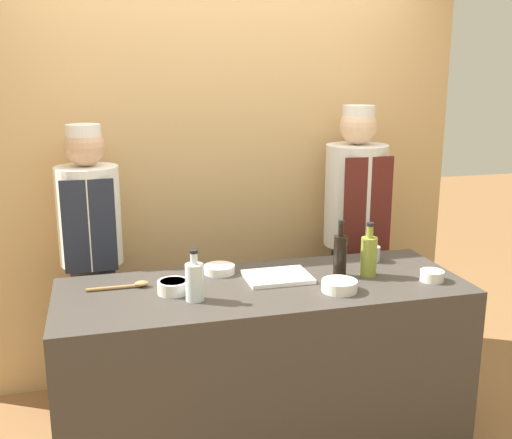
# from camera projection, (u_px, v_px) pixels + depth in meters

# --- Properties ---
(cabinet_wall) EXTENTS (2.99, 0.18, 2.40)m
(cabinet_wall) POSITION_uv_depth(u_px,v_px,m) (218.00, 184.00, 3.69)
(cabinet_wall) COLOR tan
(cabinet_wall) RESTS_ON ground_plane
(counter) EXTENTS (1.89, 0.70, 0.91)m
(counter) POSITION_uv_depth(u_px,v_px,m) (263.00, 374.00, 2.88)
(counter) COLOR #3D3833
(counter) RESTS_ON ground_plane
(sauce_bowl_orange) EXTENTS (0.16, 0.16, 0.05)m
(sauce_bowl_orange) POSITION_uv_depth(u_px,v_px,m) (339.00, 285.00, 2.69)
(sauce_bowl_orange) COLOR white
(sauce_bowl_orange) RESTS_ON counter
(sauce_bowl_red) EXTENTS (0.14, 0.14, 0.06)m
(sauce_bowl_red) POSITION_uv_depth(u_px,v_px,m) (173.00, 286.00, 2.66)
(sauce_bowl_red) COLOR white
(sauce_bowl_red) RESTS_ON counter
(sauce_bowl_yellow) EXTENTS (0.11, 0.11, 0.05)m
(sauce_bowl_yellow) POSITION_uv_depth(u_px,v_px,m) (432.00, 275.00, 2.82)
(sauce_bowl_yellow) COLOR white
(sauce_bowl_yellow) RESTS_ON counter
(sauce_bowl_brown) EXTENTS (0.15, 0.15, 0.04)m
(sauce_bowl_brown) POSITION_uv_depth(u_px,v_px,m) (219.00, 269.00, 2.93)
(sauce_bowl_brown) COLOR white
(sauce_bowl_brown) RESTS_ON counter
(cutting_board) EXTENTS (0.31, 0.23, 0.02)m
(cutting_board) POSITION_uv_depth(u_px,v_px,m) (278.00, 277.00, 2.85)
(cutting_board) COLOR white
(cutting_board) RESTS_ON counter
(bottle_oil) EXTENTS (0.08, 0.08, 0.26)m
(bottle_oil) POSITION_uv_depth(u_px,v_px,m) (369.00, 255.00, 2.88)
(bottle_oil) COLOR olive
(bottle_oil) RESTS_ON counter
(bottle_clear) EXTENTS (0.08, 0.08, 0.23)m
(bottle_clear) POSITION_uv_depth(u_px,v_px,m) (194.00, 281.00, 2.57)
(bottle_clear) COLOR silver
(bottle_clear) RESTS_ON counter
(bottle_soy) EXTENTS (0.06, 0.06, 0.28)m
(bottle_soy) POSITION_uv_depth(u_px,v_px,m) (340.00, 254.00, 2.87)
(bottle_soy) COLOR black
(bottle_soy) RESTS_ON counter
(cup_steel) EXTENTS (0.08, 0.08, 0.08)m
(cup_steel) POSITION_uv_depth(u_px,v_px,m) (372.00, 254.00, 3.11)
(cup_steel) COLOR #B7B7BC
(cup_steel) RESTS_ON counter
(wooden_spoon) EXTENTS (0.28, 0.05, 0.03)m
(wooden_spoon) POSITION_uv_depth(u_px,v_px,m) (128.00, 285.00, 2.73)
(wooden_spoon) COLOR #B2844C
(wooden_spoon) RESTS_ON counter
(chef_left) EXTENTS (0.33, 0.33, 1.61)m
(chef_left) POSITION_uv_depth(u_px,v_px,m) (92.00, 260.00, 3.25)
(chef_left) COLOR #28282D
(chef_left) RESTS_ON ground_plane
(chef_right) EXTENTS (0.37, 0.37, 1.68)m
(chef_right) POSITION_uv_depth(u_px,v_px,m) (354.00, 234.00, 3.63)
(chef_right) COLOR #28282D
(chef_right) RESTS_ON ground_plane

